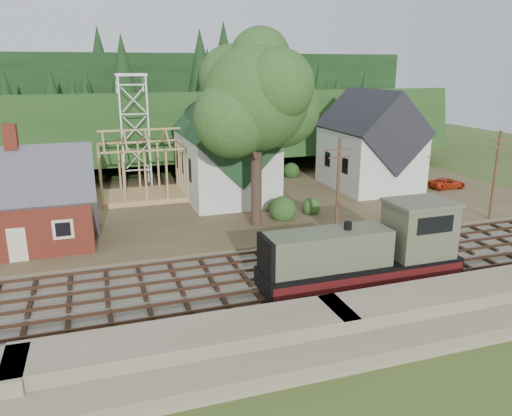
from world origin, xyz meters
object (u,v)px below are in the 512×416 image
object	(u,v)px
car_red	(447,183)
patio_set	(34,220)
locomotive	(369,253)
car_blue	(81,233)

from	to	relation	value
car_red	patio_set	bearing A→B (deg)	98.42
locomotive	car_blue	bearing A→B (deg)	140.92
car_blue	car_red	bearing A→B (deg)	10.05
car_red	locomotive	bearing A→B (deg)	131.27
car_red	patio_set	xyz separation A→B (m)	(-40.92, -6.37, 1.77)
locomotive	car_blue	world-z (taller)	locomotive
locomotive	car_red	bearing A→B (deg)	41.70
car_red	patio_set	size ratio (longest dim) A/B	1.49
car_blue	patio_set	size ratio (longest dim) A/B	1.21
locomotive	car_blue	distance (m)	21.74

